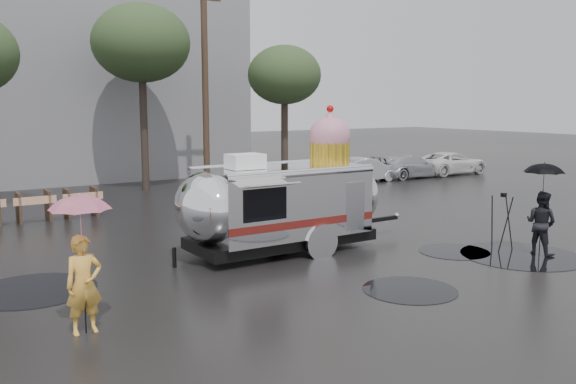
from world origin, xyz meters
TOP-DOWN VIEW (x-y plane):
  - ground at (0.00, 0.00)m, footprint 120.00×120.00m
  - puddles at (-0.05, 1.07)m, footprint 13.84×8.31m
  - grey_building at (-4.00, 24.00)m, footprint 22.00×12.00m
  - utility_pole at (2.50, 14.00)m, footprint 1.60×0.28m
  - tree_mid at (0.00, 15.00)m, footprint 4.20×4.20m
  - tree_right at (6.00, 13.00)m, footprint 3.36×3.36m
  - barricade_row at (-5.55, 9.96)m, footprint 4.30×0.80m
  - parked_cars at (11.78, 12.00)m, footprint 13.20×1.90m
  - airstream_trailer at (-0.73, 2.30)m, footprint 7.18×2.75m
  - person_left at (-6.64, -0.79)m, footprint 0.63×0.44m
  - umbrella_pink at (-6.64, -0.79)m, footprint 1.24×1.24m
  - person_right at (4.56, -1.56)m, footprint 0.53×0.83m
  - umbrella_black at (4.56, -1.56)m, footprint 1.22×1.22m
  - tripod at (4.14, -0.71)m, footprint 0.56×0.63m

SIDE VIEW (x-z plane):
  - ground at x=0.00m, z-range 0.00..0.00m
  - puddles at x=-0.05m, z-range 0.00..0.01m
  - barricade_row at x=-5.55m, z-range 0.02..1.02m
  - parked_cars at x=11.78m, z-range -0.03..1.47m
  - person_right at x=4.56m, z-range 0.00..1.63m
  - person_left at x=-6.64m, z-range 0.00..1.68m
  - tripod at x=4.14m, z-range 0.14..1.67m
  - airstream_trailer at x=-0.73m, z-range -0.58..3.29m
  - umbrella_black at x=4.56m, z-range 0.77..3.16m
  - umbrella_pink at x=-6.64m, z-range 0.77..3.17m
  - utility_pole at x=2.50m, z-range 0.12..9.12m
  - tree_right at x=6.00m, z-range 1.85..8.27m
  - tree_mid at x=0.00m, z-range 2.33..10.35m
  - grey_building at x=-4.00m, z-range 0.00..13.00m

